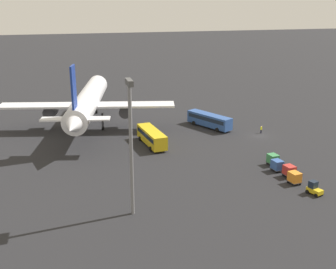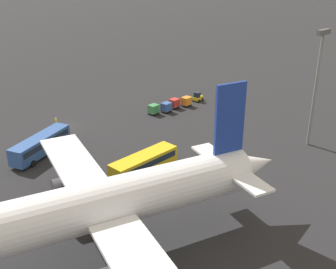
{
  "view_description": "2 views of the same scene",
  "coord_description": "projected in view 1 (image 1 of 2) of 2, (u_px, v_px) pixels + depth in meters",
  "views": [
    {
      "loc": [
        -82.01,
        42.46,
        29.56
      ],
      "look_at": [
        -8.78,
        23.64,
        4.95
      ],
      "focal_mm": 45.0,
      "sensor_mm": 36.0,
      "label": 1
    },
    {
      "loc": [
        31.81,
        69.83,
        30.45
      ],
      "look_at": [
        -7.62,
        21.29,
        3.27
      ],
      "focal_mm": 45.0,
      "sensor_mm": 36.0,
      "label": 2
    }
  ],
  "objects": [
    {
      "name": "airplane",
      "position": [
        88.0,
        101.0,
        97.88
      ],
      "size": [
        46.92,
        40.21,
        17.5
      ],
      "rotation": [
        0.0,
        0.0,
        -0.21
      ],
      "color": "silver",
      "rests_on": "ground"
    },
    {
      "name": "shuttle_bus_far",
      "position": [
        152.0,
        136.0,
        88.14
      ],
      "size": [
        11.53,
        4.29,
        3.27
      ],
      "rotation": [
        0.0,
        0.0,
        0.12
      ],
      "color": "gold",
      "rests_on": "ground"
    },
    {
      "name": "shuttle_bus_near",
      "position": [
        209.0,
        120.0,
        100.19
      ],
      "size": [
        12.05,
        8.07,
        3.25
      ],
      "rotation": [
        0.0,
        0.0,
        0.48
      ],
      "color": "#2D5199",
      "rests_on": "ground"
    },
    {
      "name": "cargo_cart_orange",
      "position": [
        295.0,
        177.0,
        69.84
      ],
      "size": [
        2.23,
        1.97,
        2.06
      ],
      "rotation": [
        0.0,
        0.0,
        0.16
      ],
      "color": "#38383D",
      "rests_on": "ground"
    },
    {
      "name": "light_pole",
      "position": [
        131.0,
        136.0,
        56.9
      ],
      "size": [
        2.8,
        0.7,
        19.49
      ],
      "color": "slate",
      "rests_on": "ground"
    },
    {
      "name": "ground_plane",
      "position": [
        260.0,
        136.0,
        94.73
      ],
      "size": [
        600.0,
        600.0,
        0.0
      ],
      "primitive_type": "plane",
      "color": "#232326"
    },
    {
      "name": "worker_person",
      "position": [
        261.0,
        130.0,
        96.19
      ],
      "size": [
        0.38,
        0.38,
        1.74
      ],
      "color": "#1E1E2D",
      "rests_on": "ground"
    },
    {
      "name": "cargo_cart_red",
      "position": [
        289.0,
        170.0,
        72.59
      ],
      "size": [
        2.23,
        1.97,
        2.06
      ],
      "rotation": [
        0.0,
        0.0,
        0.16
      ],
      "color": "#38383D",
      "rests_on": "ground"
    },
    {
      "name": "baggage_tug",
      "position": [
        314.0,
        188.0,
        66.29
      ],
      "size": [
        2.68,
        2.25,
        2.1
      ],
      "rotation": [
        0.0,
        0.0,
        0.31
      ],
      "color": "gold",
      "rests_on": "ground"
    },
    {
      "name": "cargo_cart_green",
      "position": [
        273.0,
        159.0,
        77.75
      ],
      "size": [
        2.23,
        1.97,
        2.06
      ],
      "rotation": [
        0.0,
        0.0,
        0.16
      ],
      "color": "#38383D",
      "rests_on": "ground"
    },
    {
      "name": "cargo_cart_blue",
      "position": [
        277.0,
        165.0,
        75.0
      ],
      "size": [
        2.23,
        1.97,
        2.06
      ],
      "rotation": [
        0.0,
        0.0,
        0.16
      ],
      "color": "#38383D",
      "rests_on": "ground"
    }
  ]
}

